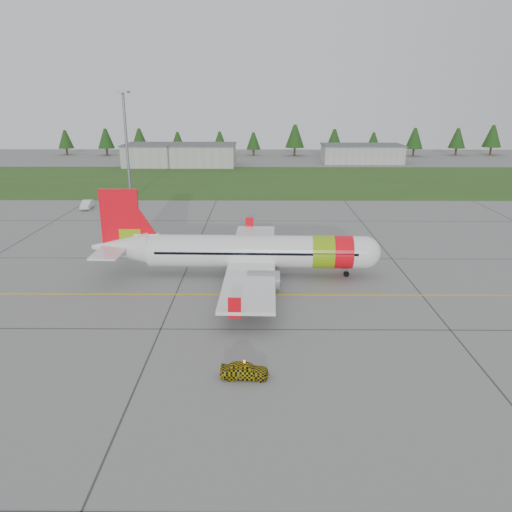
{
  "coord_description": "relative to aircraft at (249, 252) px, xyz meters",
  "views": [
    {
      "loc": [
        -6.41,
        -39.08,
        19.01
      ],
      "look_at": [
        -6.84,
        10.79,
        3.25
      ],
      "focal_mm": 35.0,
      "sensor_mm": 36.0,
      "label": 1
    }
  ],
  "objects": [
    {
      "name": "taxi_guideline",
      "position": [
        7.62,
        -5.81,
        -2.79
      ],
      "size": [
        120.0,
        0.25,
        0.02
      ],
      "primitive_type": "cube",
      "color": "gold",
      "rests_on": "ground"
    },
    {
      "name": "service_van",
      "position": [
        -30.1,
        35.45,
        -0.5
      ],
      "size": [
        1.73,
        1.65,
        4.62
      ],
      "primitive_type": "imported",
      "rotation": [
        0.0,
        0.0,
        0.08
      ],
      "color": "silver",
      "rests_on": "ground"
    },
    {
      "name": "follow_me_car",
      "position": [
        0.11,
        -21.56,
        -1.08
      ],
      "size": [
        1.23,
        1.43,
        3.46
      ],
      "primitive_type": "imported",
      "rotation": [
        0.0,
        0.0,
        1.54
      ],
      "color": "gold",
      "rests_on": "ground"
    },
    {
      "name": "hangar_west",
      "position": [
        -22.38,
        96.19,
        0.19
      ],
      "size": [
        32.0,
        14.0,
        6.0
      ],
      "primitive_type": "cube",
      "color": "#A8A8A3",
      "rests_on": "ground"
    },
    {
      "name": "floodlight_mast",
      "position": [
        -24.38,
        44.19,
        7.19
      ],
      "size": [
        0.5,
        0.5,
        20.0
      ],
      "primitive_type": "cylinder",
      "color": "slate",
      "rests_on": "ground"
    },
    {
      "name": "grass_strip",
      "position": [
        7.62,
        68.19,
        -2.79
      ],
      "size": [
        320.0,
        50.0,
        0.03
      ],
      "primitive_type": "cube",
      "color": "#30561E",
      "rests_on": "ground"
    },
    {
      "name": "aircraft",
      "position": [
        0.0,
        0.0,
        0.0
      ],
      "size": [
        32.12,
        29.48,
        9.73
      ],
      "rotation": [
        0.0,
        0.0,
        -0.02
      ],
      "color": "white",
      "rests_on": "ground"
    },
    {
      "name": "hangar_east",
      "position": [
        32.62,
        104.19,
        -0.21
      ],
      "size": [
        24.0,
        12.0,
        5.2
      ],
      "primitive_type": "cube",
      "color": "#A8A8A3",
      "rests_on": "ground"
    },
    {
      "name": "treeline",
      "position": [
        7.62,
        124.19,
        2.19
      ],
      "size": [
        160.0,
        8.0,
        10.0
      ],
      "primitive_type": null,
      "color": "#1C3F14",
      "rests_on": "ground"
    },
    {
      "name": "ground",
      "position": [
        7.62,
        -13.81,
        -2.81
      ],
      "size": [
        320.0,
        320.0,
        0.0
      ],
      "primitive_type": "plane",
      "color": "gray",
      "rests_on": "ground"
    }
  ]
}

